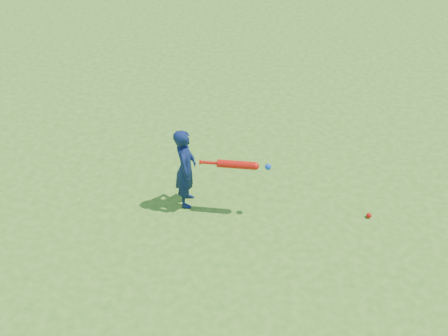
# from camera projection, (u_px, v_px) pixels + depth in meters

# --- Properties ---
(ground) EXTENTS (80.00, 80.00, 0.00)m
(ground) POSITION_uv_depth(u_px,v_px,m) (197.00, 208.00, 6.64)
(ground) COLOR #3E771C
(ground) RESTS_ON ground
(child) EXTENTS (0.29, 0.42, 1.13)m
(child) POSITION_uv_depth(u_px,v_px,m) (186.00, 168.00, 6.42)
(child) COLOR #0E1B44
(child) RESTS_ON ground
(ground_ball_red) EXTENTS (0.07, 0.07, 0.07)m
(ground_ball_red) POSITION_uv_depth(u_px,v_px,m) (369.00, 215.00, 6.48)
(ground_ball_red) COLOR red
(ground_ball_red) RESTS_ON ground
(bat_swing) EXTENTS (0.90, 0.12, 0.10)m
(bat_swing) POSITION_uv_depth(u_px,v_px,m) (239.00, 165.00, 6.21)
(bat_swing) COLOR red
(bat_swing) RESTS_ON ground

